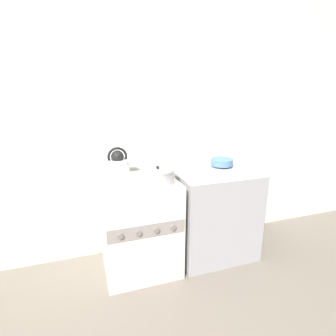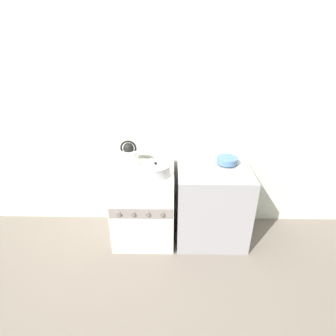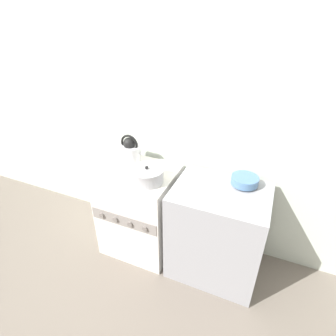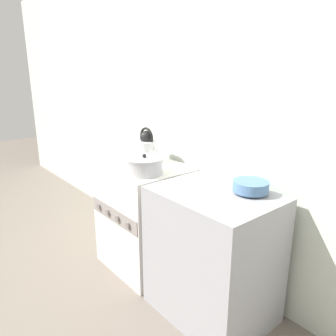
% 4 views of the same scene
% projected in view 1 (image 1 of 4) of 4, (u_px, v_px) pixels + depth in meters
% --- Properties ---
extents(ground_plane, '(12.00, 12.00, 0.00)m').
position_uv_depth(ground_plane, '(149.00, 287.00, 2.16)').
color(ground_plane, '#70665B').
extents(wall_back, '(7.00, 0.06, 2.50)m').
position_uv_depth(wall_back, '(128.00, 125.00, 2.39)').
color(wall_back, silver).
rests_on(wall_back, ground_plane).
extents(stove, '(0.64, 0.59, 0.83)m').
position_uv_depth(stove, '(140.00, 225.00, 2.30)').
color(stove, silver).
rests_on(stove, ground_plane).
extents(counter, '(0.74, 0.56, 0.84)m').
position_uv_depth(counter, '(214.00, 214.00, 2.51)').
color(counter, '#99999E').
rests_on(counter, ground_plane).
extents(kettle, '(0.24, 0.20, 0.27)m').
position_uv_depth(kettle, '(118.00, 166.00, 2.22)').
color(kettle, silver).
rests_on(kettle, stove).
extents(cooking_pot, '(0.27, 0.27, 0.14)m').
position_uv_depth(cooking_pot, '(158.00, 176.00, 2.11)').
color(cooking_pot, '#B2B2B7').
rests_on(cooking_pot, stove).
extents(enamel_bowl, '(0.21, 0.21, 0.08)m').
position_uv_depth(enamel_bowl, '(222.00, 162.00, 2.56)').
color(enamel_bowl, '#4C729E').
rests_on(enamel_bowl, counter).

